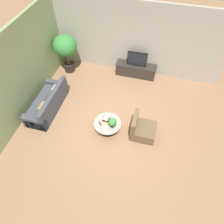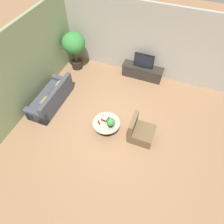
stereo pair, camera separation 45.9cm
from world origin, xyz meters
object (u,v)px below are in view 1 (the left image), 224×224
at_px(media_console, 136,70).
at_px(television, 137,59).
at_px(couch_by_wall, 48,103).
at_px(coffee_table, 108,125).
at_px(potted_palm_tall, 65,48).
at_px(potted_plant_tabletop, 112,122).
at_px(armchair_wicker, 142,129).

bearing_deg(media_console, television, -90.00).
relative_size(media_console, couch_by_wall, 0.84).
distance_m(coffee_table, potted_palm_tall, 3.81).
bearing_deg(potted_plant_tabletop, coffee_table, 156.78).
bearing_deg(potted_plant_tabletop, armchair_wicker, 13.90).
bearing_deg(coffee_table, armchair_wicker, 7.72).
distance_m(armchair_wicker, potted_plant_tabletop, 1.06).
relative_size(couch_by_wall, potted_palm_tall, 1.21).
height_order(media_console, couch_by_wall, couch_by_wall).
relative_size(television, couch_by_wall, 0.40).
relative_size(coffee_table, potted_plant_tabletop, 2.54).
bearing_deg(armchair_wicker, coffee_table, 97.72).
bearing_deg(media_console, potted_plant_tabletop, -93.50).
relative_size(television, potted_palm_tall, 0.48).
relative_size(potted_palm_tall, potted_plant_tabletop, 4.61).
xyz_separation_m(coffee_table, potted_plant_tabletop, (0.19, -0.08, 0.34)).
bearing_deg(potted_plant_tabletop, couch_by_wall, 169.64).
xyz_separation_m(television, potted_plant_tabletop, (-0.20, -3.24, -0.19)).
bearing_deg(armchair_wicker, potted_plant_tabletop, 103.90).
xyz_separation_m(armchair_wicker, potted_plant_tabletop, (-0.97, -0.24, 0.38)).
bearing_deg(couch_by_wall, media_console, 134.51).
height_order(television, potted_palm_tall, potted_palm_tall).
xyz_separation_m(media_console, television, (-0.00, -0.00, 0.56)).
distance_m(potted_palm_tall, potted_plant_tabletop, 3.94).
distance_m(armchair_wicker, potted_palm_tall, 4.58).
distance_m(television, potted_plant_tabletop, 3.25).
relative_size(armchair_wicker, potted_plant_tabletop, 2.34).
height_order(media_console, television, television).
bearing_deg(television, armchair_wicker, -75.65).
height_order(coffee_table, potted_plant_tabletop, potted_plant_tabletop).
xyz_separation_m(television, potted_palm_tall, (-2.93, -0.44, 0.32)).
bearing_deg(armchair_wicker, potted_palm_tall, 55.31).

